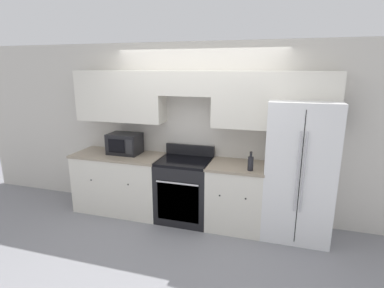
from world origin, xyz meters
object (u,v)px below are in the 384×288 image
(bottle, at_px, (251,163))
(microwave, at_px, (125,144))
(oven_range, at_px, (185,190))
(refrigerator, at_px, (298,169))

(bottle, bearing_deg, microwave, 172.71)
(oven_range, height_order, microwave, microwave)
(bottle, bearing_deg, oven_range, 169.49)
(oven_range, relative_size, bottle, 4.31)
(refrigerator, xyz_separation_m, bottle, (-0.61, -0.25, 0.11))
(oven_range, bearing_deg, refrigerator, 2.59)
(oven_range, height_order, bottle, bottle)
(microwave, bearing_deg, bottle, -7.29)
(oven_range, bearing_deg, microwave, 175.86)
(refrigerator, distance_m, microwave, 2.58)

